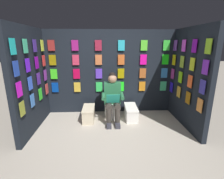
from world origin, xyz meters
The scene contains 8 objects.
ground_plane centered at (0.00, 0.00, 0.00)m, with size 30.00×30.00×0.00m, color #B2A899.
display_wall_back centered at (0.00, -1.75, 1.10)m, with size 3.43×0.14×2.20m.
display_wall_left centered at (-1.71, -0.85, 1.10)m, with size 0.14×1.70×2.20m.
display_wall_right centered at (1.71, -0.85, 1.10)m, with size 0.14×1.70×2.20m.
toilet centered at (-0.04, -1.34, 0.33)m, with size 0.41×0.55×0.77m.
person_reading centered at (-0.04, -1.12, 0.60)m, with size 0.52×0.68×1.19m.
comic_longbox_near centered at (-0.51, -1.23, 0.16)m, with size 0.31×0.69×0.32m.
comic_longbox_far centered at (0.55, -1.19, 0.17)m, with size 0.29×0.62×0.33m.
Camera 1 is at (0.18, 2.70, 1.85)m, focal length 26.88 mm.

